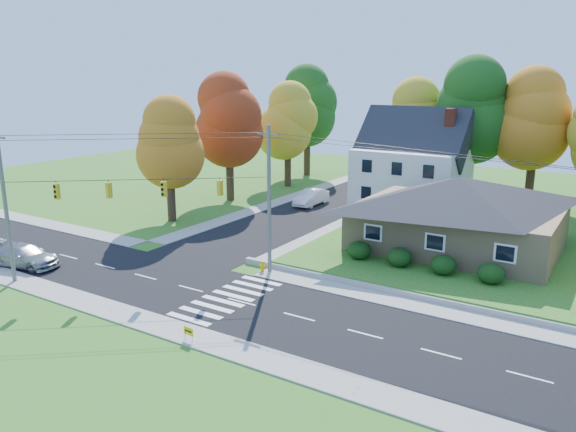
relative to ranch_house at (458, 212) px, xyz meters
The scene contains 21 objects.
ground 18.18m from the ranch_house, 116.57° to the right, with size 120.00×120.00×0.00m, color #3D7923.
road_main 18.18m from the ranch_house, 116.57° to the right, with size 90.00×8.00×0.02m, color black.
road_cross 19.15m from the ranch_house, 147.99° to the left, with size 8.00×44.00×0.02m, color black.
sidewalk_north 13.98m from the ranch_house, 126.03° to the right, with size 90.00×2.00×0.08m, color #9C9A90.
sidewalk_south 22.70m from the ranch_house, 110.85° to the right, with size 90.00×2.00×0.08m, color #9C9A90.
lawn 7.69m from the ranch_house, 45.00° to the left, with size 30.00×30.00×0.50m, color #3D7923.
ranch_house is the anchor object (origin of this frame).
colonial_house 14.46m from the ranch_house, 123.55° to the left, with size 10.40×8.40×9.60m.
hedge_row 6.57m from the ranch_house, 94.61° to the right, with size 10.70×1.70×1.27m.
traffic_infrastructure 16.87m from the ranch_house, 119.09° to the right, with size 38.10×10.66×10.00m.
tree_lot_0 21.20m from the ranch_house, 119.05° to the left, with size 6.72×6.72×12.51m.
tree_lot_1 18.58m from the ranch_house, 103.24° to the left, with size 7.84×7.84×14.60m.
tree_lot_2 18.99m from the ranch_house, 83.66° to the left, with size 7.28×7.28×13.56m.
tree_west_0 25.61m from the ranch_house, behind, with size 6.16×6.16×11.47m.
tree_west_1 27.18m from the ranch_house, 167.01° to the left, with size 7.28×7.28×13.56m.
tree_west_2 30.03m from the ranch_house, 147.38° to the left, with size 6.72×6.72×12.51m.
tree_west_3 36.60m from the ranch_house, 138.37° to the left, with size 7.84×7.84×14.60m.
silver_sedan 31.31m from the ranch_house, 142.49° to the right, with size 2.16×5.31×1.54m, color #9D9D9D.
white_car 19.45m from the ranch_house, 154.01° to the left, with size 1.72×4.93×1.62m, color white.
fire_hydrant 15.14m from the ranch_house, 131.88° to the right, with size 0.46×0.36×0.81m.
yard_sign 22.84m from the ranch_house, 108.40° to the right, with size 0.64×0.08×0.80m.
Camera 1 is at (18.91, -24.74, 13.05)m, focal length 35.00 mm.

